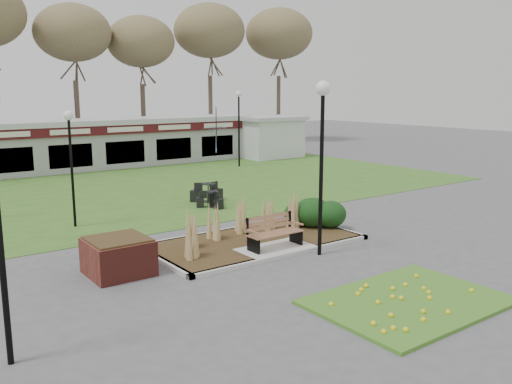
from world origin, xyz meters
TOP-DOWN VIEW (x-y plane):
  - ground at (0.00, 0.00)m, footprint 100.00×100.00m
  - lawn at (0.00, 12.00)m, footprint 34.00×16.00m
  - flower_bed at (0.00, -4.60)m, footprint 4.20×3.00m
  - planting_bed at (1.27, 1.35)m, footprint 6.75×3.40m
  - park_bench at (0.00, 0.25)m, footprint 1.70×0.66m
  - brick_planter at (-4.40, 1.00)m, footprint 1.50×1.50m
  - food_pavilion at (0.00, 19.96)m, footprint 24.60×3.40m
  - service_hut at (13.50, 18.00)m, footprint 4.40×3.40m
  - tree_backdrop at (0.00, 28.00)m, footprint 47.24×5.24m
  - lamp_post_near_right at (0.85, -0.80)m, footprint 0.40×0.40m
  - lamp_post_mid_right at (-3.73, 6.47)m, footprint 0.33×0.33m
  - lamp_post_far_right at (9.17, 15.36)m, footprint 0.38×0.38m
  - bistro_set_c at (1.69, 6.38)m, footprint 1.21×1.06m
  - bistro_set_d at (2.10, 7.33)m, footprint 1.43×1.40m
  - patio_umbrella at (8.88, 17.47)m, footprint 2.12×2.16m

SIDE VIEW (x-z plane):
  - ground at x=0.00m, z-range 0.00..0.00m
  - lawn at x=0.00m, z-range 0.00..0.02m
  - flower_bed at x=0.00m, z-range -0.01..0.15m
  - bistro_set_c at x=1.69m, z-range -0.09..0.56m
  - bistro_set_d at x=2.10m, z-range -0.11..0.67m
  - planting_bed at x=1.27m, z-range -0.27..1.00m
  - brick_planter at x=-4.40m, z-range 0.00..0.95m
  - park_bench at x=0.00m, z-range 0.12..1.05m
  - service_hut at x=13.50m, z-range 0.04..2.86m
  - food_pavilion at x=0.00m, z-range 0.03..2.93m
  - patio_umbrella at x=8.88m, z-range 0.33..2.78m
  - lamp_post_mid_right at x=-3.73m, z-range 0.90..4.86m
  - lamp_post_far_right at x=9.17m, z-range 1.05..5.61m
  - lamp_post_near_right at x=0.85m, z-range 1.11..5.97m
  - tree_backdrop at x=0.00m, z-range 3.18..13.54m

